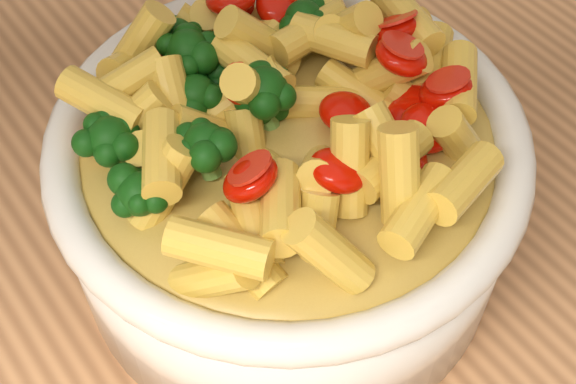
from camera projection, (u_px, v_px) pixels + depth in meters
table at (184, 315)px, 0.57m from camera, size 1.20×0.80×0.90m
serving_bowl at (288, 191)px, 0.44m from camera, size 0.25×0.25×0.11m
pasta_salad at (288, 107)px, 0.39m from camera, size 0.20×0.20×0.04m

